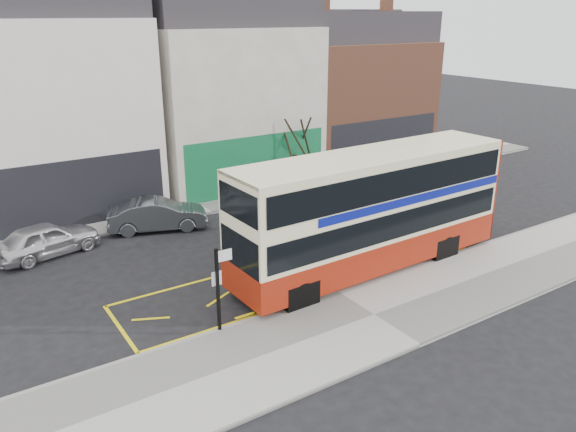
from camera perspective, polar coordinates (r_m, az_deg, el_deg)
ground at (r=20.01m, az=4.33°, el=-7.55°), size 120.00×120.00×0.00m
pavement at (r=18.44m, az=8.73°, el=-10.05°), size 40.00×4.00×0.15m
kerb at (r=19.72m, az=5.00°, el=-7.77°), size 40.00×0.15×0.15m
far_pavement at (r=28.77m, az=-9.06°, el=1.17°), size 50.00×3.00×0.15m
road_markings at (r=21.16m, az=1.69°, el=-5.88°), size 14.00×3.40×0.01m
terrace_left at (r=29.73m, az=-22.80°, el=10.91°), size 8.00×8.01×11.80m
terrace_green_shop at (r=32.64m, az=-6.82°, el=12.53°), size 9.00×8.01×11.30m
terrace_right at (r=37.55m, az=5.87°, el=12.76°), size 9.00×8.01×10.30m
double_decker_bus at (r=20.96m, az=8.54°, el=0.65°), size 11.35×2.89×4.51m
bus_stop_post at (r=16.79m, az=-7.00°, el=-6.54°), size 0.66×0.12×2.67m
car_silver at (r=24.43m, az=-23.30°, el=-2.19°), size 4.33×2.50×1.39m
car_grey at (r=25.76m, az=-13.11°, el=0.14°), size 4.59×2.86×1.43m
car_white at (r=29.58m, az=4.58°, el=3.06°), size 4.73×2.51×1.31m
street_tree_right at (r=30.53m, az=0.74°, el=9.12°), size 2.36×2.36×5.10m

